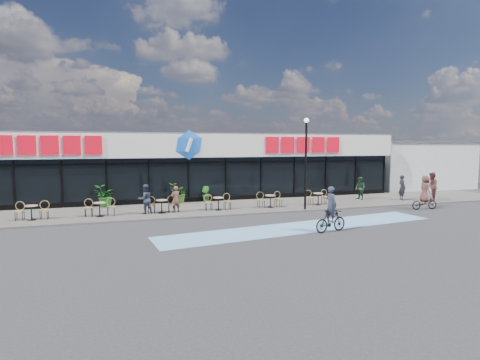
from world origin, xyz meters
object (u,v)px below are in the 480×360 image
at_px(cyclist_b, 425,196).
at_px(patron_right, 145,199).
at_px(potted_plant_mid, 179,193).
at_px(potted_plant_left, 104,196).
at_px(potted_plant_right, 206,194).
at_px(lamp_post, 306,156).
at_px(patron_left, 176,199).
at_px(pedestrian_a, 360,188).
at_px(pedestrian_b, 402,188).
at_px(pedestrian_c, 431,187).
at_px(cyclist_a, 331,216).

bearing_deg(cyclist_b, patron_right, 169.68).
distance_m(potted_plant_mid, cyclist_b, 14.92).
distance_m(potted_plant_left, potted_plant_right, 6.18).
height_order(potted_plant_left, patron_right, patron_right).
xyz_separation_m(lamp_post, patron_left, (-7.28, 1.25, -2.37)).
height_order(potted_plant_left, patron_left, patron_left).
height_order(pedestrian_a, pedestrian_b, pedestrian_b).
height_order(patron_right, cyclist_b, cyclist_b).
xyz_separation_m(potted_plant_mid, patron_right, (-2.22, -3.13, 0.15)).
bearing_deg(pedestrian_c, pedestrian_b, -72.55).
bearing_deg(potted_plant_mid, cyclist_b, -23.80).
distance_m(patron_right, pedestrian_b, 16.84).
bearing_deg(lamp_post, cyclist_a, -104.49).
bearing_deg(potted_plant_left, lamp_post, -20.60).
bearing_deg(pedestrian_b, patron_right, 100.32).
bearing_deg(pedestrian_a, patron_right, -93.69).
distance_m(patron_left, pedestrian_b, 15.21).
height_order(potted_plant_left, potted_plant_mid, potted_plant_left).
bearing_deg(potted_plant_right, patron_right, -142.22).
distance_m(potted_plant_left, pedestrian_b, 19.27).
xyz_separation_m(lamp_post, patron_right, (-8.90, 1.26, -2.31)).
height_order(patron_right, pedestrian_c, pedestrian_c).
bearing_deg(potted_plant_left, cyclist_a, -43.19).
bearing_deg(cyclist_a, potted_plant_mid, 119.68).
relative_size(pedestrian_a, cyclist_b, 0.76).
bearing_deg(lamp_post, patron_right, 171.94).
distance_m(pedestrian_c, cyclist_b, 3.32).
bearing_deg(lamp_post, potted_plant_mid, 146.69).
bearing_deg(cyclist_b, potted_plant_left, 162.20).
bearing_deg(patron_right, cyclist_b, 151.57).
relative_size(pedestrian_a, pedestrian_c, 0.81).
bearing_deg(pedestrian_c, cyclist_a, -15.65).
xyz_separation_m(potted_plant_mid, pedestrian_a, (11.94, -2.12, 0.12)).
bearing_deg(cyclist_b, pedestrian_c, 39.99).
xyz_separation_m(potted_plant_left, potted_plant_right, (6.18, 0.13, -0.13)).
xyz_separation_m(potted_plant_left, potted_plant_mid, (4.46, 0.20, -0.01)).
bearing_deg(lamp_post, pedestrian_b, 10.03).
bearing_deg(pedestrian_a, cyclist_a, -49.67).
height_order(patron_left, cyclist_b, cyclist_b).
relative_size(patron_left, pedestrian_a, 0.95).
relative_size(potted_plant_right, patron_left, 0.72).
bearing_deg(potted_plant_right, cyclist_b, -26.51).
relative_size(potted_plant_left, cyclist_a, 0.65).
bearing_deg(patron_right, pedestrian_c, 159.53).
distance_m(lamp_post, potted_plant_mid, 8.36).
bearing_deg(potted_plant_right, pedestrian_a, -11.32).
xyz_separation_m(pedestrian_a, cyclist_a, (-6.56, -7.32, -0.14)).
bearing_deg(cyclist_b, pedestrian_b, 72.41).
height_order(potted_plant_left, cyclist_a, cyclist_a).
relative_size(potted_plant_left, pedestrian_b, 0.79).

